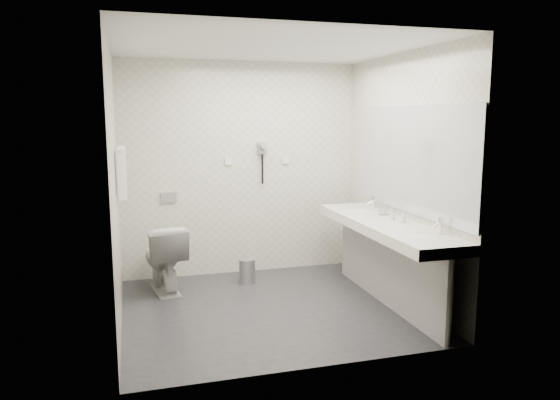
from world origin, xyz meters
name	(u,v)px	position (x,y,z in m)	size (l,w,h in m)	color
floor	(270,308)	(0.00, 0.00, 0.00)	(2.80, 2.80, 0.00)	#242428
ceiling	(269,46)	(0.00, 0.00, 2.50)	(2.80, 2.80, 0.00)	silver
wall_back	(241,169)	(0.00, 1.30, 1.25)	(2.80, 2.80, 0.00)	beige
wall_front	(316,204)	(0.00, -1.30, 1.25)	(2.80, 2.80, 0.00)	beige
wall_left	(115,188)	(-1.40, 0.00, 1.25)	(2.60, 2.60, 0.00)	beige
wall_right	(402,178)	(1.40, 0.00, 1.25)	(2.60, 2.60, 0.00)	beige
vanity_counter	(385,226)	(1.12, -0.20, 0.80)	(0.55, 2.20, 0.10)	silver
vanity_panel	(386,268)	(1.15, -0.20, 0.38)	(0.03, 2.15, 0.75)	gray
vanity_post_near	(449,302)	(1.18, -1.24, 0.38)	(0.06, 0.06, 0.75)	silver
vanity_post_far	(347,244)	(1.18, 0.84, 0.38)	(0.06, 0.06, 0.75)	silver
mirror	(411,160)	(1.39, -0.20, 1.45)	(0.02, 2.20, 1.05)	#B2BCC6
basin_near	(420,237)	(1.12, -0.85, 0.83)	(0.40, 0.31, 0.05)	silver
basin_far	(358,211)	(1.12, 0.45, 0.83)	(0.40, 0.31, 0.05)	silver
faucet_near	(440,226)	(1.32, -0.85, 0.92)	(0.04, 0.04, 0.15)	silver
faucet_far	(374,203)	(1.32, 0.45, 0.92)	(0.04, 0.04, 0.15)	silver
soap_bottle_a	(392,215)	(1.23, -0.15, 0.90)	(0.04, 0.04, 0.09)	white
soap_bottle_c	(404,217)	(1.26, -0.31, 0.91)	(0.05, 0.05, 0.12)	white
glass_left	(382,209)	(1.25, 0.11, 0.91)	(0.07, 0.07, 0.12)	silver
glass_right	(388,210)	(1.31, 0.10, 0.90)	(0.06, 0.06, 0.10)	silver
toilet	(164,258)	(-0.96, 0.83, 0.37)	(0.41, 0.72, 0.73)	silver
flush_plate	(169,198)	(-0.85, 1.29, 0.95)	(0.18, 0.02, 0.12)	#B2B5BA
pedal_bin	(247,271)	(-0.04, 0.85, 0.13)	(0.18, 0.18, 0.26)	#B2B5BA
bin_lid	(247,260)	(-0.04, 0.85, 0.27)	(0.18, 0.18, 0.01)	#B2B5BA
towel_rail	(120,150)	(-1.35, 0.55, 1.55)	(0.02, 0.02, 0.62)	silver
towel_near	(122,174)	(-1.34, 0.41, 1.33)	(0.07, 0.24, 0.48)	white
towel_far	(122,171)	(-1.34, 0.69, 1.33)	(0.07, 0.24, 0.48)	white
dryer_cradle	(262,148)	(0.25, 1.27, 1.50)	(0.10, 0.04, 0.14)	gray
dryer_barrel	(263,146)	(0.25, 1.20, 1.53)	(0.08, 0.08, 0.14)	gray
dryer_cord	(262,169)	(0.25, 1.26, 1.25)	(0.02, 0.02, 0.35)	black
switch_plate_a	(229,161)	(-0.15, 1.29, 1.35)	(0.09, 0.02, 0.09)	silver
switch_plate_b	(286,160)	(0.55, 1.29, 1.35)	(0.09, 0.02, 0.09)	silver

